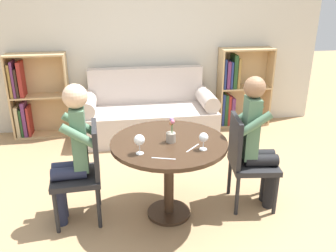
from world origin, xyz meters
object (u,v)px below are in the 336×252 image
(chair_right, at_px, (246,158))
(wine_glass_right, at_px, (204,138))
(flower_vase, at_px, (171,134))
(wine_glass_left, at_px, (139,140))
(chair_left, at_px, (84,169))
(bookshelf_right, at_px, (237,88))
(bookshelf_left, at_px, (33,97))
(person_right, at_px, (258,141))
(person_left, at_px, (71,152))
(couch, at_px, (148,115))

(chair_right, height_order, wine_glass_right, chair_right)
(flower_vase, bearing_deg, wine_glass_left, -146.39)
(chair_left, height_order, chair_right, same)
(wine_glass_left, bearing_deg, wine_glass_right, -0.01)
(bookshelf_right, height_order, chair_left, bookshelf_right)
(wine_glass_left, bearing_deg, chair_left, 150.06)
(bookshelf_left, relative_size, chair_right, 1.29)
(bookshelf_left, bearing_deg, bookshelf_right, -0.06)
(bookshelf_right, bearing_deg, wine_glass_right, -115.04)
(bookshelf_right, bearing_deg, chair_left, -135.14)
(person_right, height_order, wine_glass_left, person_right)
(bookshelf_right, bearing_deg, person_left, -136.20)
(chair_left, height_order, person_right, person_right)
(person_right, bearing_deg, wine_glass_right, 120.24)
(bookshelf_right, xyz_separation_m, wine_glass_left, (-1.63, -2.37, 0.30))
(wine_glass_left, bearing_deg, couch, 82.77)
(person_right, xyz_separation_m, flower_vase, (-0.82, -0.07, 0.15))
(person_left, distance_m, flower_vase, 0.86)
(couch, xyz_separation_m, chair_left, (-0.75, -1.83, 0.18))
(person_left, xyz_separation_m, wine_glass_left, (0.57, -0.27, 0.19))
(chair_right, distance_m, wine_glass_right, 0.67)
(bookshelf_right, relative_size, chair_left, 1.29)
(chair_left, xyz_separation_m, chair_right, (1.49, -0.00, 0.00))
(bookshelf_right, relative_size, person_left, 0.91)
(bookshelf_left, xyz_separation_m, flower_vase, (1.59, -2.19, 0.26))
(flower_vase, bearing_deg, person_left, 174.58)
(couch, distance_m, flower_vase, 1.98)
(chair_right, xyz_separation_m, wine_glass_left, (-1.01, -0.27, 0.37))
(bookshelf_left, distance_m, bookshelf_right, 2.93)
(person_right, xyz_separation_m, wine_glass_right, (-0.58, -0.26, 0.18))
(couch, bearing_deg, bookshelf_left, 170.27)
(chair_right, xyz_separation_m, flower_vase, (-0.73, -0.08, 0.32))
(person_left, distance_m, person_right, 1.67)
(chair_left, distance_m, flower_vase, 0.83)
(bookshelf_right, distance_m, person_right, 2.18)
(chair_right, bearing_deg, wine_glass_right, 125.44)
(person_left, height_order, wine_glass_left, person_left)
(couch, relative_size, person_right, 1.44)
(bookshelf_left, height_order, flower_vase, bookshelf_left)
(chair_right, distance_m, wine_glass_left, 1.11)
(bookshelf_right, relative_size, person_right, 0.91)
(person_left, distance_m, wine_glass_left, 0.65)
(person_left, relative_size, wine_glass_right, 8.67)
(chair_left, relative_size, wine_glass_right, 6.16)
(person_left, xyz_separation_m, person_right, (1.67, -0.01, -0.01))
(person_right, relative_size, flower_vase, 5.75)
(chair_left, bearing_deg, bookshelf_right, 132.00)
(chair_left, distance_m, wine_glass_right, 1.09)
(flower_vase, bearing_deg, chair_left, 173.41)
(person_right, bearing_deg, couch, 30.77)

